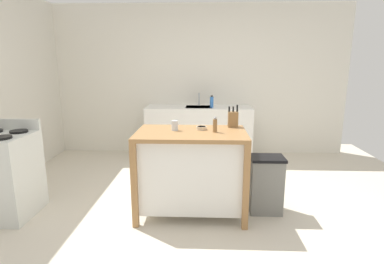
# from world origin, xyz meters

# --- Properties ---
(ground_plane) EXTENTS (6.15, 6.15, 0.00)m
(ground_plane) POSITION_xyz_m (0.00, 0.00, 0.00)
(ground_plane) COLOR beige
(ground_plane) RESTS_ON ground
(wall_back) EXTENTS (5.15, 0.10, 2.60)m
(wall_back) POSITION_xyz_m (0.00, 2.48, 1.30)
(wall_back) COLOR silver
(wall_back) RESTS_ON ground
(wall_left) EXTENTS (0.10, 3.08, 2.60)m
(wall_left) POSITION_xyz_m (-2.57, 0.94, 1.30)
(wall_left) COLOR silver
(wall_left) RESTS_ON ground
(kitchen_island) EXTENTS (1.15, 0.72, 0.91)m
(kitchen_island) POSITION_xyz_m (-0.04, 0.06, 0.51)
(kitchen_island) COLOR #9E7042
(kitchen_island) RESTS_ON ground
(knife_block) EXTENTS (0.11, 0.09, 0.25)m
(knife_block) POSITION_xyz_m (0.41, 0.32, 1.00)
(knife_block) COLOR olive
(knife_block) RESTS_ON kitchen_island
(bowl_ceramic_small) EXTENTS (0.11, 0.11, 0.04)m
(bowl_ceramic_small) POSITION_xyz_m (0.06, 0.16, 0.93)
(bowl_ceramic_small) COLOR beige
(bowl_ceramic_small) RESTS_ON kitchen_island
(drinking_cup) EXTENTS (0.07, 0.07, 0.11)m
(drinking_cup) POSITION_xyz_m (-0.22, 0.11, 0.96)
(drinking_cup) COLOR silver
(drinking_cup) RESTS_ON kitchen_island
(pepper_grinder) EXTENTS (0.04, 0.04, 0.16)m
(pepper_grinder) POSITION_xyz_m (0.20, 0.04, 0.99)
(pepper_grinder) COLOR olive
(pepper_grinder) RESTS_ON kitchen_island
(trash_bin) EXTENTS (0.36, 0.28, 0.63)m
(trash_bin) POSITION_xyz_m (0.77, 0.12, 0.32)
(trash_bin) COLOR slate
(trash_bin) RESTS_ON ground
(sink_counter) EXTENTS (1.78, 0.60, 0.88)m
(sink_counter) POSITION_xyz_m (-0.00, 2.13, 0.44)
(sink_counter) COLOR white
(sink_counter) RESTS_ON ground
(sink_faucet) EXTENTS (0.02, 0.02, 0.22)m
(sink_faucet) POSITION_xyz_m (-0.00, 2.27, 0.99)
(sink_faucet) COLOR #B7BCC1
(sink_faucet) RESTS_ON sink_counter
(bottle_spray_cleaner) EXTENTS (0.06, 0.06, 0.20)m
(bottle_spray_cleaner) POSITION_xyz_m (0.21, 2.03, 0.98)
(bottle_spray_cleaner) COLOR blue
(bottle_spray_cleaner) RESTS_ON sink_counter
(stove) EXTENTS (0.60, 0.60, 1.00)m
(stove) POSITION_xyz_m (-2.02, -0.07, 0.45)
(stove) COLOR silver
(stove) RESTS_ON ground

